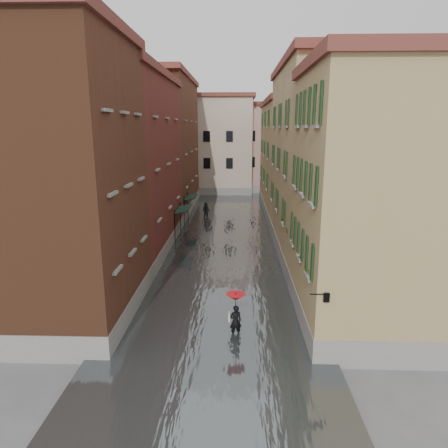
# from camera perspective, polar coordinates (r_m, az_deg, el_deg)

# --- Properties ---
(ground) EXTENTS (120.00, 120.00, 0.00)m
(ground) POSITION_cam_1_polar(r_m,az_deg,el_deg) (21.93, -0.92, -11.00)
(ground) COLOR #57575A
(ground) RESTS_ON ground
(floodwater) EXTENTS (10.00, 60.00, 0.20)m
(floodwater) POSITION_cam_1_polar(r_m,az_deg,el_deg) (34.14, 0.12, -1.72)
(floodwater) COLOR #484E50
(floodwater) RESTS_ON ground
(building_left_near) EXTENTS (6.00, 8.00, 13.00)m
(building_left_near) POSITION_cam_1_polar(r_m,az_deg,el_deg) (19.79, -22.07, 4.96)
(building_left_near) COLOR brown
(building_left_near) RESTS_ON ground
(building_left_mid) EXTENTS (6.00, 14.00, 12.50)m
(building_left_mid) POSITION_cam_1_polar(r_m,az_deg,el_deg) (30.13, -13.67, 7.75)
(building_left_mid) COLOR maroon
(building_left_mid) RESTS_ON ground
(building_left_far) EXTENTS (6.00, 16.00, 14.00)m
(building_left_far) POSITION_cam_1_polar(r_m,az_deg,el_deg) (44.68, -8.61, 10.74)
(building_left_far) COLOR brown
(building_left_far) RESTS_ON ground
(building_right_near) EXTENTS (6.00, 8.00, 11.50)m
(building_right_near) POSITION_cam_1_polar(r_m,az_deg,el_deg) (19.20, 20.09, 2.62)
(building_right_near) COLOR #A38754
(building_right_near) RESTS_ON ground
(building_right_mid) EXTENTS (6.00, 14.00, 13.00)m
(building_right_mid) POSITION_cam_1_polar(r_m,az_deg,el_deg) (29.65, 13.67, 8.14)
(building_right_mid) COLOR tan
(building_right_mid) RESTS_ON ground
(building_right_far) EXTENTS (6.00, 16.00, 11.50)m
(building_right_far) POSITION_cam_1_polar(r_m,az_deg,el_deg) (44.45, 9.73, 9.07)
(building_right_far) COLOR #A38754
(building_right_far) RESTS_ON ground
(building_end_cream) EXTENTS (12.00, 9.00, 13.00)m
(building_end_cream) POSITION_cam_1_polar(r_m,az_deg,el_deg) (58.11, -2.14, 11.02)
(building_end_cream) COLOR beige
(building_end_cream) RESTS_ON ground
(building_end_pink) EXTENTS (10.00, 9.00, 12.00)m
(building_end_pink) POSITION_cam_1_polar(r_m,az_deg,el_deg) (60.20, 6.72, 10.55)
(building_end_pink) COLOR tan
(building_end_pink) RESTS_ON ground
(awning_near) EXTENTS (1.09, 3.36, 2.80)m
(awning_near) POSITION_cam_1_polar(r_m,az_deg,el_deg) (33.45, -5.88, 2.07)
(awning_near) COLOR #153025
(awning_near) RESTS_ON ground
(awning_far) EXTENTS (1.09, 2.92, 2.80)m
(awning_far) POSITION_cam_1_polar(r_m,az_deg,el_deg) (38.99, -4.79, 3.73)
(awning_far) COLOR #153025
(awning_far) RESTS_ON ground
(wall_lantern) EXTENTS (0.71, 0.22, 0.35)m
(wall_lantern) POSITION_cam_1_polar(r_m,az_deg,el_deg) (15.57, 14.32, -10.03)
(wall_lantern) COLOR black
(wall_lantern) RESTS_ON ground
(window_planters) EXTENTS (0.59, 10.36, 0.84)m
(window_planters) POSITION_cam_1_polar(r_m,az_deg,el_deg) (21.30, 10.24, -1.92)
(window_planters) COLOR #A14634
(window_planters) RESTS_ON ground
(pedestrian_main) EXTENTS (0.87, 0.87, 2.06)m
(pedestrian_main) POSITION_cam_1_polar(r_m,az_deg,el_deg) (18.04, 1.64, -12.39)
(pedestrian_main) COLOR black
(pedestrian_main) RESTS_ON ground
(pedestrian_far) EXTENTS (0.90, 0.73, 1.74)m
(pedestrian_far) POSITION_cam_1_polar(r_m,az_deg,el_deg) (40.55, -2.54, 1.85)
(pedestrian_far) COLOR black
(pedestrian_far) RESTS_ON ground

